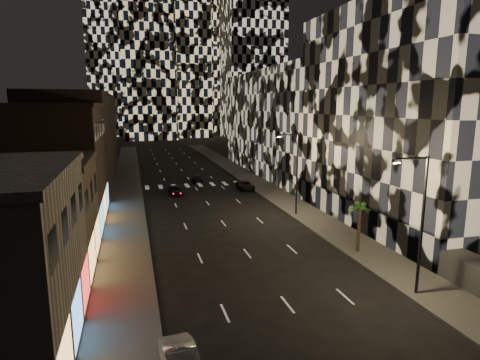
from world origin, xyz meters
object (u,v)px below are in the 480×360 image
streetlight_near (419,216)px  streetlight_far (295,168)px  car_dark_rightlane (245,185)px  car_dark_oncoming (197,178)px  palm_tree (360,210)px  car_dark_midlane (175,190)px

streetlight_near → streetlight_far: (0.00, 20.00, 0.00)m
car_dark_rightlane → streetlight_near: bearing=-87.5°
car_dark_oncoming → car_dark_rightlane: (5.82, -8.10, 0.03)m
car_dark_oncoming → streetlight_near: bearing=105.7°
streetlight_far → palm_tree: (0.65, -12.23, -1.67)m
streetlight_far → car_dark_midlane: 18.83m
palm_tree → car_dark_rightlane: bearing=94.6°
streetlight_far → car_dark_oncoming: bearing=107.8°
streetlight_near → car_dark_oncoming: (-7.32, 42.81, -4.76)m
streetlight_near → car_dark_oncoming: size_ratio=2.21×
streetlight_far → car_dark_midlane: bearing=130.1°
streetlight_far → car_dark_midlane: size_ratio=2.37×
car_dark_rightlane → palm_tree: size_ratio=1.05×
car_dark_rightlane → car_dark_oncoming: bearing=125.7°
streetlight_far → car_dark_midlane: (-11.75, 13.94, -4.71)m
streetlight_far → palm_tree: streetlight_far is taller
palm_tree → streetlight_far: bearing=93.0°
streetlight_near → palm_tree: streetlight_near is taller
streetlight_near → streetlight_far: same height
car_dark_rightlane → streetlight_far: bearing=-84.1°
car_dark_midlane → car_dark_oncoming: car_dark_midlane is taller
streetlight_near → car_dark_rightlane: streetlight_near is taller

